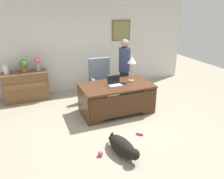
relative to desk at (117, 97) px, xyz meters
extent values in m
plane|color=#9E937F|center=(-0.22, -0.57, -0.40)|extent=(12.00, 12.00, 0.00)
cube|color=silver|center=(-0.22, 2.03, 0.95)|extent=(7.00, 0.12, 2.70)
cube|color=brown|center=(0.98, 1.95, 1.39)|extent=(0.63, 0.03, 0.65)
cube|color=olive|center=(0.98, 1.93, 1.39)|extent=(0.55, 0.01, 0.57)
cube|color=#4C2B19|center=(0.00, 0.03, 0.31)|extent=(1.76, 0.99, 0.05)
cube|color=#4C2B19|center=(-0.70, 0.03, -0.06)|extent=(0.36, 0.93, 0.69)
cube|color=#4C2B19|center=(0.70, 0.03, -0.06)|extent=(0.36, 0.93, 0.69)
cube|color=#412415|center=(0.00, -0.44, -0.02)|extent=(1.66, 0.04, 0.55)
cube|color=brown|center=(-2.08, 1.68, 0.01)|extent=(1.21, 0.48, 0.82)
cube|color=brown|center=(-2.08, 1.43, 0.11)|extent=(1.11, 0.02, 0.14)
cube|color=slate|center=(-0.10, 0.78, -0.03)|extent=(0.60, 0.58, 0.18)
cylinder|color=black|center=(-0.10, 0.78, -0.26)|extent=(0.10, 0.10, 0.28)
cylinder|color=black|center=(-0.10, 0.78, -0.38)|extent=(0.52, 0.52, 0.05)
cube|color=slate|center=(-0.10, 1.02, 0.43)|extent=(0.60, 0.12, 0.74)
cube|color=slate|center=(-0.36, 0.78, 0.17)|extent=(0.08, 0.50, 0.22)
cube|color=slate|center=(0.16, 0.78, 0.17)|extent=(0.08, 0.50, 0.22)
cylinder|color=#262323|center=(0.56, 0.78, 0.01)|extent=(0.26, 0.26, 0.82)
cylinder|color=navy|center=(0.56, 0.78, 0.75)|extent=(0.32, 0.32, 0.66)
sphere|color=gray|center=(0.56, 0.78, 1.19)|extent=(0.23, 0.23, 0.23)
ellipsoid|color=black|center=(-0.57, -1.58, -0.25)|extent=(0.44, 0.77, 0.30)
sphere|color=black|center=(-0.49, -1.93, -0.21)|extent=(0.20, 0.20, 0.20)
cylinder|color=black|center=(-0.65, -1.23, -0.23)|extent=(0.07, 0.15, 0.21)
cube|color=#B2B5BA|center=(-0.05, -0.02, 0.34)|extent=(0.32, 0.22, 0.01)
cube|color=black|center=(-0.05, 0.09, 0.46)|extent=(0.32, 0.01, 0.21)
cylinder|color=#9E8447|center=(0.46, 0.13, 0.35)|extent=(0.16, 0.16, 0.02)
cylinder|color=#9E8447|center=(0.46, 0.13, 0.58)|extent=(0.02, 0.02, 0.45)
cone|color=silver|center=(0.46, 0.13, 0.90)|extent=(0.22, 0.22, 0.18)
cylinder|color=#9386A1|center=(-1.69, 1.68, 0.54)|extent=(0.12, 0.12, 0.23)
sphere|color=#D3597F|center=(-1.69, 1.68, 0.72)|extent=(0.17, 0.17, 0.17)
cylinder|color=silver|center=(-2.52, 1.68, 0.55)|extent=(0.14, 0.14, 0.25)
cylinder|color=brown|center=(-2.06, 1.68, 0.49)|extent=(0.18, 0.18, 0.14)
sphere|color=#427233|center=(-2.06, 1.68, 0.66)|extent=(0.24, 0.24, 0.24)
sphere|color=#D8338C|center=(-0.97, -1.52, -0.35)|extent=(0.09, 0.09, 0.09)
ellipsoid|color=#D8338C|center=(0.03, -1.18, -0.38)|extent=(0.16, 0.15, 0.05)
camera|label=1|loc=(-2.03, -4.70, 2.22)|focal=35.67mm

